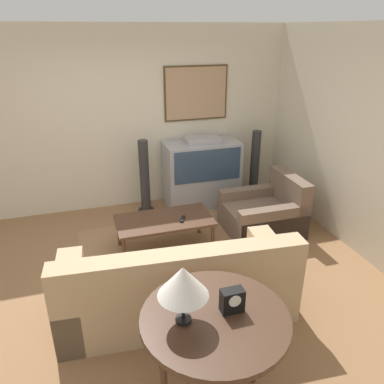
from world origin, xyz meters
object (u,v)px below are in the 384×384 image
at_px(speaker_tower_left, 145,178).
at_px(armchair, 265,214).
at_px(speaker_tower_right, 255,166).
at_px(console_table, 215,324).
at_px(mantel_clock, 232,300).
at_px(tv, 202,173).
at_px(coffee_table, 164,222).
at_px(couch, 177,287).
at_px(table_lamp, 183,282).

bearing_deg(speaker_tower_left, armchair, -37.02).
distance_m(armchair, speaker_tower_left, 1.86).
xyz_separation_m(speaker_tower_left, speaker_tower_right, (1.83, 0.00, 0.00)).
distance_m(console_table, mantel_clock, 0.21).
height_order(tv, mantel_clock, tv).
bearing_deg(coffee_table, armchair, 3.23).
xyz_separation_m(couch, console_table, (0.01, -1.00, 0.43)).
xyz_separation_m(armchair, speaker_tower_right, (0.36, 1.10, 0.28)).
xyz_separation_m(armchair, mantel_clock, (-1.46, -2.24, 0.65)).
distance_m(console_table, speaker_tower_right, 3.89).
distance_m(couch, armchair, 2.04).
relative_size(couch, armchair, 2.32).
distance_m(couch, speaker_tower_left, 2.38).
distance_m(tv, armchair, 1.27).
xyz_separation_m(tv, console_table, (-1.03, -3.37, 0.22)).
bearing_deg(table_lamp, speaker_tower_left, 84.16).
bearing_deg(coffee_table, couch, -97.26).
height_order(couch, coffee_table, couch).
distance_m(mantel_clock, speaker_tower_left, 3.36).
distance_m(armchair, coffee_table, 1.45).
bearing_deg(coffee_table, tv, 53.24).
bearing_deg(couch, console_table, 94.96).
bearing_deg(table_lamp, couch, 77.67).
bearing_deg(couch, table_lamp, 82.15).
height_order(couch, speaker_tower_left, speaker_tower_left).
relative_size(coffee_table, speaker_tower_right, 1.05).
xyz_separation_m(tv, armchair, (0.55, -1.11, -0.27)).
relative_size(couch, table_lamp, 5.31).
bearing_deg(mantel_clock, tv, 74.89).
relative_size(couch, speaker_tower_left, 2.03).
height_order(couch, console_table, couch).
height_order(speaker_tower_left, speaker_tower_right, same).
distance_m(tv, speaker_tower_left, 0.91).
relative_size(coffee_table, mantel_clock, 6.82).
xyz_separation_m(console_table, speaker_tower_right, (1.95, 3.36, -0.20)).
bearing_deg(couch, tv, -109.20).
bearing_deg(mantel_clock, speaker_tower_right, 61.46).
distance_m(table_lamp, mantel_clock, 0.42).
height_order(coffee_table, mantel_clock, mantel_clock).
xyz_separation_m(mantel_clock, speaker_tower_left, (-0.01, 3.34, -0.36)).
relative_size(couch, speaker_tower_right, 2.03).
bearing_deg(speaker_tower_left, speaker_tower_right, 0.00).
bearing_deg(coffee_table, table_lamp, -99.57).
bearing_deg(speaker_tower_right, speaker_tower_left, 180.00).
xyz_separation_m(console_table, mantel_clock, (0.13, 0.02, 0.16)).
distance_m(coffee_table, console_table, 2.21).
bearing_deg(tv, mantel_clock, -105.11).
xyz_separation_m(armchair, coffee_table, (-1.44, -0.08, 0.15)).
bearing_deg(armchair, tv, -153.29).
height_order(couch, table_lamp, table_lamp).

